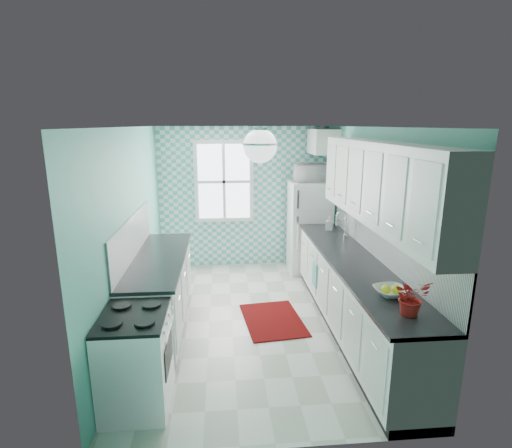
{
  "coord_description": "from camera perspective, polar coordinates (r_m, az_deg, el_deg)",
  "views": [
    {
      "loc": [
        -0.39,
        -4.84,
        2.53
      ],
      "look_at": [
        0.05,
        0.25,
        1.25
      ],
      "focal_mm": 28.0,
      "sensor_mm": 36.0,
      "label": 1
    }
  ],
  "objects": [
    {
      "name": "floor",
      "position": [
        5.48,
        -0.3,
        -13.54
      ],
      "size": [
        3.0,
        4.4,
        0.02
      ],
      "primitive_type": "cube",
      "color": "silver",
      "rests_on": "ground"
    },
    {
      "name": "ceiling",
      "position": [
        4.86,
        -0.34,
        13.82
      ],
      "size": [
        3.0,
        4.4,
        0.02
      ],
      "primitive_type": "cube",
      "color": "white",
      "rests_on": "wall_back"
    },
    {
      "name": "wall_back",
      "position": [
        7.18,
        -1.75,
        3.79
      ],
      "size": [
        3.0,
        0.02,
        2.5
      ],
      "primitive_type": "cube",
      "color": "#5CB7A2",
      "rests_on": "floor"
    },
    {
      "name": "wall_front",
      "position": [
        2.95,
        3.22,
        -11.67
      ],
      "size": [
        3.0,
        0.02,
        2.5
      ],
      "primitive_type": "cube",
      "color": "#5CB7A2",
      "rests_on": "floor"
    },
    {
      "name": "wall_left",
      "position": [
        5.13,
        -17.38,
        -1.04
      ],
      "size": [
        0.02,
        4.4,
        2.5
      ],
      "primitive_type": "cube",
      "color": "#5CB7A2",
      "rests_on": "floor"
    },
    {
      "name": "wall_right",
      "position": [
        5.36,
        15.99,
        -0.32
      ],
      "size": [
        0.02,
        4.4,
        2.5
      ],
      "primitive_type": "cube",
      "color": "#5CB7A2",
      "rests_on": "floor"
    },
    {
      "name": "accent_wall",
      "position": [
        7.16,
        -1.74,
        3.75
      ],
      "size": [
        3.0,
        0.01,
        2.5
      ],
      "primitive_type": "cube",
      "color": "#4CB4A8",
      "rests_on": "wall_back"
    },
    {
      "name": "window",
      "position": [
        7.07,
        -4.6,
        6.05
      ],
      "size": [
        1.04,
        0.05,
        1.44
      ],
      "color": "white",
      "rests_on": "wall_back"
    },
    {
      "name": "backsplash_right",
      "position": [
        5.01,
        17.32,
        -2.07
      ],
      "size": [
        0.02,
        3.6,
        0.51
      ],
      "primitive_type": "cube",
      "color": "white",
      "rests_on": "wall_right"
    },
    {
      "name": "backsplash_left",
      "position": [
        5.07,
        -17.26,
        -1.86
      ],
      "size": [
        0.02,
        2.15,
        0.51
      ],
      "primitive_type": "cube",
      "color": "white",
      "rests_on": "wall_left"
    },
    {
      "name": "upper_cabinets_right",
      "position": [
        4.62,
        17.11,
        5.6
      ],
      "size": [
        0.33,
        3.2,
        0.9
      ],
      "primitive_type": "cube",
      "color": "white",
      "rests_on": "wall_right"
    },
    {
      "name": "upper_cabinet_fridge",
      "position": [
        6.89,
        9.46,
        11.55
      ],
      "size": [
        0.4,
        0.74,
        0.4
      ],
      "primitive_type": "cube",
      "color": "white",
      "rests_on": "wall_right"
    },
    {
      "name": "ceiling_light",
      "position": [
        4.07,
        0.59,
        11.14
      ],
      "size": [
        0.34,
        0.34,
        0.35
      ],
      "color": "silver",
      "rests_on": "ceiling"
    },
    {
      "name": "base_cabinets_right",
      "position": [
        5.16,
        13.69,
        -10.16
      ],
      "size": [
        0.6,
        3.6,
        0.9
      ],
      "primitive_type": "cube",
      "color": "white",
      "rests_on": "floor"
    },
    {
      "name": "countertop_right",
      "position": [
        4.98,
        13.84,
        -5.23
      ],
      "size": [
        0.63,
        3.6,
        0.04
      ],
      "primitive_type": "cube",
      "color": "black",
      "rests_on": "base_cabinets_right"
    },
    {
      "name": "base_cabinets_left",
      "position": [
        5.26,
        -13.56,
        -9.63
      ],
      "size": [
        0.6,
        2.15,
        0.9
      ],
      "primitive_type": "cube",
      "color": "white",
      "rests_on": "floor"
    },
    {
      "name": "countertop_left",
      "position": [
        5.09,
        -13.7,
        -4.78
      ],
      "size": [
        0.63,
        2.15,
        0.04
      ],
      "primitive_type": "cube",
      "color": "black",
      "rests_on": "base_cabinets_left"
    },
    {
      "name": "fridge",
      "position": [
        7.01,
        7.58,
        -0.41
      ],
      "size": [
        0.69,
        0.69,
        1.59
      ],
      "rotation": [
        0.0,
        0.0,
        0.04
      ],
      "color": "white",
      "rests_on": "floor"
    },
    {
      "name": "stove",
      "position": [
        3.98,
        -16.71,
        -17.91
      ],
      "size": [
        0.59,
        0.73,
        0.88
      ],
      "rotation": [
        0.0,
        0.0,
        0.06
      ],
      "color": "silver",
      "rests_on": "floor"
    },
    {
      "name": "sink",
      "position": [
        5.84,
        11.12,
        -2.08
      ],
      "size": [
        0.45,
        0.38,
        0.53
      ],
      "rotation": [
        0.0,
        0.0,
        -0.01
      ],
      "color": "silver",
      "rests_on": "countertop_right"
    },
    {
      "name": "rug",
      "position": [
        5.45,
        2.42,
        -13.51
      ],
      "size": [
        0.85,
        1.12,
        0.02
      ],
      "primitive_type": "cube",
      "rotation": [
        0.0,
        0.0,
        0.11
      ],
      "color": "maroon",
      "rests_on": "floor"
    },
    {
      "name": "dish_towel",
      "position": [
        5.72,
        8.38,
        -7.11
      ],
      "size": [
        0.04,
        0.23,
        0.34
      ],
      "primitive_type": "cube",
      "rotation": [
        0.0,
        0.0,
        0.09
      ],
      "color": "#56B496",
      "rests_on": "base_cabinets_right"
    },
    {
      "name": "fruit_bowl",
      "position": [
        4.07,
        18.71,
        -9.12
      ],
      "size": [
        0.35,
        0.35,
        0.08
      ],
      "primitive_type": "imported",
      "rotation": [
        0.0,
        0.0,
        0.14
      ],
      "color": "white",
      "rests_on": "countertop_right"
    },
    {
      "name": "potted_plant",
      "position": [
        3.7,
        21.32,
        -9.69
      ],
      "size": [
        0.33,
        0.3,
        0.32
      ],
      "primitive_type": "imported",
      "rotation": [
        0.0,
        0.0,
        0.19
      ],
      "color": "#BB3625",
      "rests_on": "countertop_right"
    },
    {
      "name": "soap_bottle",
      "position": [
        6.26,
        10.4,
        0.12
      ],
      "size": [
        0.12,
        0.12,
        0.22
      ],
      "primitive_type": "imported",
      "rotation": [
        0.0,
        0.0,
        -0.22
      ],
      "color": "#9EB0BB",
      "rests_on": "countertop_right"
    },
    {
      "name": "microwave",
      "position": [
        6.83,
        7.84,
        7.25
      ],
      "size": [
        0.55,
        0.39,
        0.3
      ],
      "primitive_type": "imported",
      "rotation": [
        0.0,
        0.0,
        3.19
      ],
      "color": "white",
      "rests_on": "fridge"
    }
  ]
}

